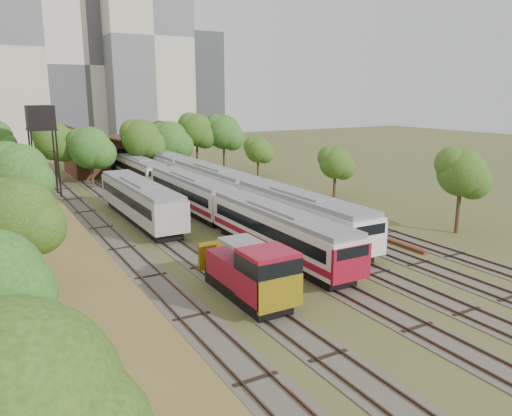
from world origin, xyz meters
TOP-DOWN VIEW (x-y plane):
  - ground at (0.00, 0.00)m, footprint 240.00×240.00m
  - dry_grass_patch at (-18.00, 8.00)m, footprint 14.00×60.00m
  - tracks at (-0.67, 25.00)m, footprint 24.60×80.00m
  - railcar_red_set at (-2.00, 18.55)m, footprint 3.03×34.58m
  - railcar_green_set at (2.00, 30.12)m, footprint 3.24×52.08m
  - railcar_rear at (-2.00, 45.80)m, footprint 2.89×16.08m
  - shunter_locomotive at (-8.00, 3.22)m, footprint 2.88×8.10m
  - old_grey_coach at (-8.00, 25.65)m, footprint 3.15×18.00m
  - water_tower at (-14.24, 43.14)m, footprint 3.15×3.15m
  - rail_pile_far at (8.20, 8.39)m, footprint 0.49×7.87m
  - maintenance_shed at (-1.00, 57.98)m, footprint 16.45×11.55m
  - tree_band_left at (-20.54, 13.58)m, footprint 8.24×57.98m
  - tree_band_far at (-0.31, 50.92)m, footprint 37.63×9.74m
  - tree_band_right at (15.51, 23.67)m, footprint 4.46×39.75m
  - tower_centre at (2.00, 100.00)m, footprint 20.00×18.00m
  - tower_right at (14.00, 92.00)m, footprint 18.00×16.00m
  - tower_far_right at (34.00, 110.00)m, footprint 12.00×12.00m

SIDE VIEW (x-z plane):
  - ground at x=0.00m, z-range 0.00..0.00m
  - dry_grass_patch at x=-18.00m, z-range 0.00..0.04m
  - tracks at x=-0.67m, z-range -0.05..0.14m
  - rail_pile_far at x=8.20m, z-range 0.00..0.26m
  - shunter_locomotive at x=-8.00m, z-range -0.06..3.70m
  - railcar_rear at x=-2.00m, z-range 0.10..3.67m
  - railcar_red_set at x=-2.00m, z-range 0.11..3.85m
  - railcar_green_set at x=2.00m, z-range 0.11..4.12m
  - old_grey_coach at x=-8.00m, z-range 0.18..4.07m
  - maintenance_shed at x=-1.00m, z-range -0.87..6.70m
  - tree_band_right at x=15.51m, z-range 0.83..8.45m
  - tree_band_left at x=-20.54m, z-range 1.00..9.30m
  - tree_band_far at x=-0.31m, z-range 1.19..10.34m
  - water_tower at x=-14.24m, z-range 3.73..14.62m
  - tower_far_right at x=34.00m, z-range 0.00..28.00m
  - tower_centre at x=2.00m, z-range 0.00..36.00m
  - tower_right at x=14.00m, z-range 0.00..48.00m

